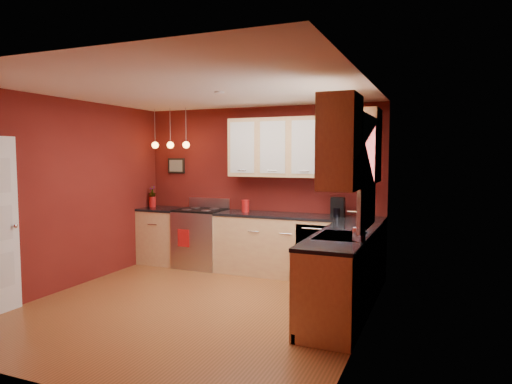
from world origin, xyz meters
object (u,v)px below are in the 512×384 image
at_px(sink, 341,238).
at_px(coffee_maker, 338,208).
at_px(red_canister, 245,206).
at_px(gas_range, 201,238).
at_px(soap_pump, 359,231).

xyz_separation_m(sink, coffee_maker, (-0.38, 1.56, 0.15)).
bearing_deg(sink, red_canister, 140.21).
xyz_separation_m(gas_range, sink, (2.62, -1.50, 0.43)).
bearing_deg(red_canister, soap_pump, -41.11).
bearing_deg(soap_pump, gas_range, 148.05).
bearing_deg(sink, gas_range, 150.22).
xyz_separation_m(red_canister, soap_pump, (2.08, -1.82, 0.01)).
distance_m(red_canister, soap_pump, 2.76).
bearing_deg(coffee_maker, soap_pump, -74.74).
bearing_deg(soap_pump, sink, 130.62).
distance_m(coffee_maker, soap_pump, 1.95).
distance_m(red_canister, coffee_maker, 1.46).
bearing_deg(gas_range, coffee_maker, 1.56).
distance_m(sink, red_canister, 2.39).
height_order(sink, coffee_maker, sink).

